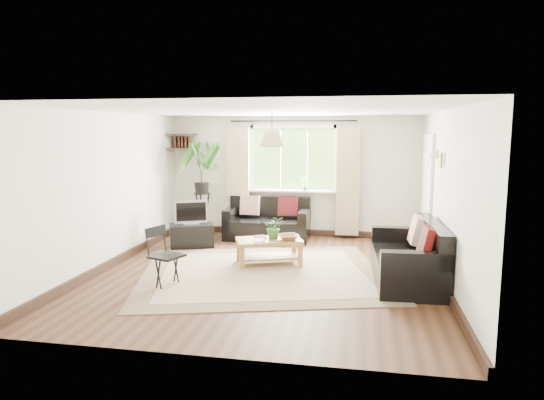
% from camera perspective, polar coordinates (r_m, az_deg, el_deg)
% --- Properties ---
extents(floor, '(5.50, 5.50, 0.00)m').
position_cam_1_polar(floor, '(7.33, -0.57, -8.59)').
color(floor, black).
rests_on(floor, ground).
extents(ceiling, '(5.50, 5.50, 0.00)m').
position_cam_1_polar(ceiling, '(7.02, -0.60, 10.50)').
color(ceiling, white).
rests_on(ceiling, floor).
extents(wall_back, '(5.00, 0.02, 2.40)m').
position_cam_1_polar(wall_back, '(9.78, 2.48, 2.81)').
color(wall_back, beige).
rests_on(wall_back, floor).
extents(wall_front, '(5.00, 0.02, 2.40)m').
position_cam_1_polar(wall_front, '(4.45, -7.35, -3.80)').
color(wall_front, beige).
rests_on(wall_front, floor).
extents(wall_left, '(0.02, 5.50, 2.40)m').
position_cam_1_polar(wall_left, '(7.94, -18.60, 1.13)').
color(wall_left, beige).
rests_on(wall_left, floor).
extents(wall_right, '(0.02, 5.50, 2.40)m').
position_cam_1_polar(wall_right, '(7.05, 19.80, 0.23)').
color(wall_right, beige).
rests_on(wall_right, floor).
extents(rug, '(4.22, 3.87, 0.02)m').
position_cam_1_polar(rug, '(7.30, -1.05, -8.58)').
color(rug, beige).
rests_on(rug, floor).
extents(window, '(2.50, 0.16, 2.16)m').
position_cam_1_polar(window, '(9.71, 2.46, 4.84)').
color(window, white).
rests_on(window, wall_back).
extents(door, '(0.06, 0.96, 2.06)m').
position_cam_1_polar(door, '(8.74, 17.75, 0.46)').
color(door, silver).
rests_on(door, wall_right).
extents(corner_shelf, '(0.50, 0.50, 0.34)m').
position_cam_1_polar(corner_shelf, '(10.05, -10.59, 6.77)').
color(corner_shelf, black).
rests_on(corner_shelf, wall_back).
extents(pendant_lamp, '(0.36, 0.36, 0.54)m').
position_cam_1_polar(pendant_lamp, '(7.41, -0.00, 7.67)').
color(pendant_lamp, beige).
rests_on(pendant_lamp, ceiling).
extents(wall_sconce, '(0.12, 0.12, 0.28)m').
position_cam_1_polar(wall_sconce, '(7.28, 19.08, 4.77)').
color(wall_sconce, beige).
rests_on(wall_sconce, wall_right).
extents(sofa_back, '(1.63, 0.82, 0.77)m').
position_cam_1_polar(sofa_back, '(9.50, -0.57, -2.31)').
color(sofa_back, black).
rests_on(sofa_back, floor).
extents(sofa_right, '(1.78, 0.95, 0.82)m').
position_cam_1_polar(sofa_right, '(7.05, 15.60, -6.13)').
color(sofa_right, black).
rests_on(sofa_right, floor).
extents(coffee_table, '(1.14, 0.87, 0.41)m').
position_cam_1_polar(coffee_table, '(7.73, -0.37, -6.12)').
color(coffee_table, olive).
rests_on(coffee_table, floor).
extents(table_plant, '(0.38, 0.35, 0.36)m').
position_cam_1_polar(table_plant, '(7.70, 0.25, -3.22)').
color(table_plant, '#2E5A24').
rests_on(table_plant, coffee_table).
extents(bowl, '(0.44, 0.44, 0.08)m').
position_cam_1_polar(bowl, '(7.64, 1.94, -4.39)').
color(bowl, brown).
rests_on(bowl, coffee_table).
extents(book_a, '(0.24, 0.29, 0.02)m').
position_cam_1_polar(book_a, '(7.55, -2.18, -4.77)').
color(book_a, white).
rests_on(book_a, coffee_table).
extents(book_b, '(0.26, 0.29, 0.02)m').
position_cam_1_polar(book_b, '(7.75, -1.99, -4.41)').
color(book_b, '#522321').
rests_on(book_b, coffee_table).
extents(tv_stand, '(0.89, 0.71, 0.42)m').
position_cam_1_polar(tv_stand, '(9.02, -9.43, -4.13)').
color(tv_stand, black).
rests_on(tv_stand, floor).
extents(tv, '(0.63, 0.42, 0.46)m').
position_cam_1_polar(tv, '(8.94, -9.50, -1.38)').
color(tv, '#A5A5AA').
rests_on(tv, tv_stand).
extents(palm_stand, '(0.91, 0.91, 1.91)m').
position_cam_1_polar(palm_stand, '(9.79, -8.26, 1.29)').
color(palm_stand, black).
rests_on(palm_stand, floor).
extents(folding_chair, '(0.54, 0.54, 0.81)m').
position_cam_1_polar(folding_chair, '(6.79, -12.26, -6.60)').
color(folding_chair, black).
rests_on(folding_chair, floor).
extents(sill_plant, '(0.14, 0.10, 0.27)m').
position_cam_1_polar(sill_plant, '(9.64, 3.85, 1.92)').
color(sill_plant, '#2D6023').
rests_on(sill_plant, window).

